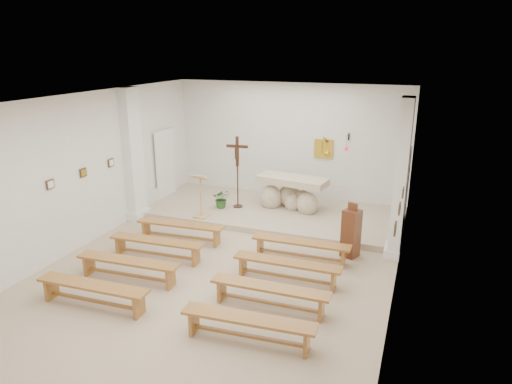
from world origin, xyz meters
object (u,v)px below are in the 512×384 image
at_px(altar, 291,195).
at_px(bench_left_second, 157,244).
at_px(lectern, 201,196).
at_px(bench_left_fourth, 93,290).
at_px(crucifix_stand, 237,167).
at_px(bench_left_front, 181,228).
at_px(bench_right_third, 270,292).
at_px(bench_right_second, 287,266).
at_px(bench_left_third, 128,265).
at_px(donation_pedestal, 351,233).
at_px(bench_right_front, 301,246).
at_px(bench_right_fourth, 248,324).

relative_size(altar, bench_left_second, 0.93).
xyz_separation_m(lectern, bench_left_fourth, (0.10, -4.40, -0.40)).
relative_size(crucifix_stand, bench_left_fourth, 0.93).
distance_m(altar, bench_left_front, 3.39).
bearing_deg(bench_right_third, bench_left_front, 143.99).
relative_size(crucifix_stand, bench_right_third, 0.93).
distance_m(lectern, bench_right_second, 3.86).
distance_m(altar, bench_left_third, 5.23).
height_order(lectern, bench_left_front, lectern).
height_order(crucifix_stand, bench_left_front, crucifix_stand).
height_order(crucifix_stand, donation_pedestal, crucifix_stand).
bearing_deg(bench_left_second, bench_right_third, -22.25).
distance_m(altar, donation_pedestal, 2.97).
xyz_separation_m(bench_right_front, bench_right_second, (0.00, -1.04, 0.00)).
height_order(donation_pedestal, bench_right_front, donation_pedestal).
height_order(bench_left_second, bench_left_fourth, same).
height_order(bench_right_front, bench_left_third, same).
bearing_deg(bench_right_front, bench_right_second, -91.29).
distance_m(crucifix_stand, bench_right_front, 3.55).
bearing_deg(bench_right_front, bench_left_third, -146.25).
relative_size(bench_left_second, bench_left_third, 1.00).
xyz_separation_m(lectern, crucifix_stand, (0.60, 1.08, 0.57)).
relative_size(lectern, bench_right_fourth, 0.55).
bearing_deg(bench_right_second, bench_right_front, 89.19).
relative_size(crucifix_stand, bench_left_second, 0.93).
bearing_deg(bench_left_second, bench_left_fourth, -92.93).
height_order(bench_right_second, bench_left_fourth, same).
distance_m(bench_right_second, bench_left_third, 3.14).
relative_size(lectern, bench_left_fourth, 0.55).
relative_size(altar, bench_right_third, 0.93).
bearing_deg(bench_right_fourth, lectern, 121.16).
xyz_separation_m(bench_left_front, bench_left_third, (0.00, -2.08, 0.00)).
bearing_deg(altar, bench_left_front, -116.27).
xyz_separation_m(lectern, donation_pedestal, (4.04, -0.69, -0.19)).
height_order(altar, donation_pedestal, donation_pedestal).
bearing_deg(bench_right_fourth, altar, 96.29).
bearing_deg(bench_left_third, bench_left_second, 87.07).
xyz_separation_m(altar, bench_right_third, (1.04, -4.86, -0.19)).
height_order(bench_right_second, bench_right_fourth, same).
bearing_deg(bench_left_second, lectern, 89.48).
xyz_separation_m(altar, bench_right_front, (1.04, -2.78, -0.19)).
bearing_deg(crucifix_stand, bench_left_third, -101.92).
bearing_deg(bench_left_third, altar, 65.44).
distance_m(lectern, bench_left_second, 2.35).
xyz_separation_m(crucifix_stand, bench_left_second, (-0.50, -3.40, -0.97)).
xyz_separation_m(bench_left_third, bench_left_fourth, (0.00, -1.04, 0.00)).
xyz_separation_m(lectern, bench_left_front, (0.10, -1.28, -0.40)).
bearing_deg(bench_right_front, lectern, 156.10).
distance_m(donation_pedestal, bench_right_third, 2.85).
bearing_deg(bench_left_front, bench_right_second, -23.01).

